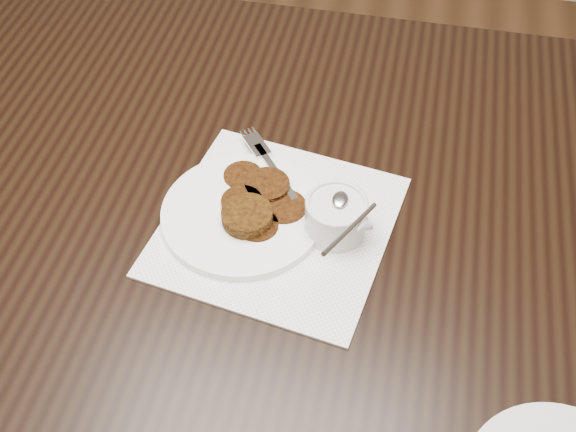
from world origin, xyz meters
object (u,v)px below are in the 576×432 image
Objects in this scene: table at (230,329)px; napkin at (277,226)px; sauce_ramekin at (337,201)px; plate_with_patty at (242,210)px.

table is 4.96× the size of napkin.
table is 12.71× the size of sauce_ramekin.
table is at bearing 152.93° from napkin.
table is 0.39m from napkin.
table is 6.64× the size of plate_with_patty.
plate_with_patty is at bearing 174.07° from napkin.
napkin is at bearing -5.93° from plate_with_patty.
sauce_ramekin reaches higher than table.
sauce_ramekin is (0.18, -0.05, 0.44)m from table.
napkin is (0.10, -0.05, 0.38)m from table.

